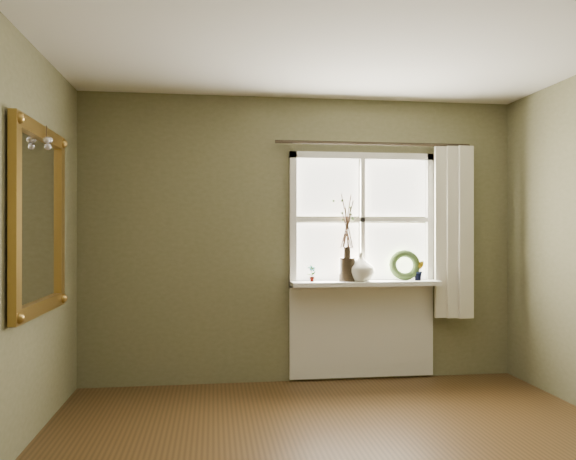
# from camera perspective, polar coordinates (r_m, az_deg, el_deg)

# --- Properties ---
(wall_back) EXTENTS (4.00, 0.10, 2.60)m
(wall_back) POSITION_cam_1_polar(r_m,az_deg,el_deg) (5.20, 1.47, -0.92)
(wall_back) COLOR #636141
(wall_back) RESTS_ON ground
(window_frame) EXTENTS (1.36, 0.06, 1.24)m
(window_frame) POSITION_cam_1_polar(r_m,az_deg,el_deg) (5.25, 7.54, 1.05)
(window_frame) COLOR silver
(window_frame) RESTS_ON wall_back
(window_sill) EXTENTS (1.36, 0.26, 0.04)m
(window_sill) POSITION_cam_1_polar(r_m,az_deg,el_deg) (5.17, 7.85, -5.37)
(window_sill) COLOR silver
(window_sill) RESTS_ON wall_back
(window_apron) EXTENTS (1.36, 0.04, 0.88)m
(window_apron) POSITION_cam_1_polar(r_m,az_deg,el_deg) (5.33, 7.54, -9.98)
(window_apron) COLOR silver
(window_apron) RESTS_ON ground
(dark_jug) EXTENTS (0.18, 0.18, 0.21)m
(dark_jug) POSITION_cam_1_polar(r_m,az_deg,el_deg) (5.11, 6.02, -4.01)
(dark_jug) COLOR black
(dark_jug) RESTS_ON window_sill
(cream_vase) EXTENTS (0.31, 0.31, 0.26)m
(cream_vase) POSITION_cam_1_polar(r_m,az_deg,el_deg) (5.14, 7.39, -3.74)
(cream_vase) COLOR beige
(cream_vase) RESTS_ON window_sill
(wreath) EXTENTS (0.31, 0.19, 0.29)m
(wreath) POSITION_cam_1_polar(r_m,az_deg,el_deg) (5.31, 11.76, -3.84)
(wreath) COLOR #2E431D
(wreath) RESTS_ON window_sill
(potted_plant_left) EXTENTS (0.09, 0.07, 0.15)m
(potted_plant_left) POSITION_cam_1_polar(r_m,az_deg,el_deg) (5.05, 2.43, -4.42)
(potted_plant_left) COLOR #2E431D
(potted_plant_left) RESTS_ON window_sill
(potted_plant_right) EXTENTS (0.10, 0.08, 0.18)m
(potted_plant_right) POSITION_cam_1_polar(r_m,az_deg,el_deg) (5.32, 13.17, -4.02)
(potted_plant_right) COLOR #2E431D
(potted_plant_right) RESTS_ON window_sill
(curtain) EXTENTS (0.36, 0.12, 1.59)m
(curtain) POSITION_cam_1_polar(r_m,az_deg,el_deg) (5.44, 16.38, -0.20)
(curtain) COLOR beige
(curtain) RESTS_ON wall_back
(curtain_rod) EXTENTS (1.84, 0.03, 0.03)m
(curtain_rod) POSITION_cam_1_polar(r_m,az_deg,el_deg) (5.28, 8.76, 8.67)
(curtain_rod) COLOR black
(curtain_rod) RESTS_ON wall_back
(gilt_mirror) EXTENTS (0.10, 1.05, 1.25)m
(gilt_mirror) POSITION_cam_1_polar(r_m,az_deg,el_deg) (4.07, -23.93, 1.02)
(gilt_mirror) COLOR white
(gilt_mirror) RESTS_ON wall_left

